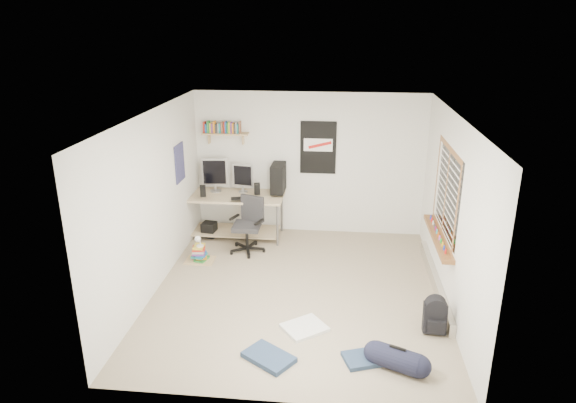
# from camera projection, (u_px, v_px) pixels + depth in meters

# --- Properties ---
(floor) EXTENTS (4.00, 4.50, 0.01)m
(floor) POSITION_uv_depth(u_px,v_px,m) (298.00, 291.00, 7.27)
(floor) COLOR gray
(floor) RESTS_ON ground
(ceiling) EXTENTS (4.00, 4.50, 0.01)m
(ceiling) POSITION_uv_depth(u_px,v_px,m) (299.00, 115.00, 6.43)
(ceiling) COLOR white
(ceiling) RESTS_ON ground
(back_wall) EXTENTS (4.00, 0.01, 2.50)m
(back_wall) POSITION_uv_depth(u_px,v_px,m) (309.00, 164.00, 8.96)
(back_wall) COLOR silver
(back_wall) RESTS_ON ground
(left_wall) EXTENTS (0.01, 4.50, 2.50)m
(left_wall) POSITION_uv_depth(u_px,v_px,m) (153.00, 203.00, 7.05)
(left_wall) COLOR silver
(left_wall) RESTS_ON ground
(right_wall) EXTENTS (0.01, 4.50, 2.50)m
(right_wall) POSITION_uv_depth(u_px,v_px,m) (452.00, 214.00, 6.65)
(right_wall) COLOR silver
(right_wall) RESTS_ON ground
(desk) EXTENTS (1.88, 1.07, 0.81)m
(desk) POSITION_uv_depth(u_px,v_px,m) (233.00, 217.00, 9.01)
(desk) COLOR tan
(desk) RESTS_ON floor
(monitor_left) EXTENTS (0.44, 0.15, 0.48)m
(monitor_left) POSITION_uv_depth(u_px,v_px,m) (215.00, 176.00, 8.95)
(monitor_left) COLOR #A9A9AE
(monitor_left) RESTS_ON desk
(monitor_right) EXTENTS (0.36, 0.15, 0.39)m
(monitor_right) POSITION_uv_depth(u_px,v_px,m) (243.00, 180.00, 8.92)
(monitor_right) COLOR #9C9CA1
(monitor_right) RESTS_ON desk
(pc_tower) EXTENTS (0.23, 0.47, 0.49)m
(pc_tower) POSITION_uv_depth(u_px,v_px,m) (278.00, 178.00, 8.84)
(pc_tower) COLOR black
(pc_tower) RESTS_ON desk
(keyboard) EXTENTS (0.39, 0.22, 0.02)m
(keyboard) POSITION_uv_depth(u_px,v_px,m) (242.00, 198.00, 8.55)
(keyboard) COLOR black
(keyboard) RESTS_ON desk
(speaker_left) EXTENTS (0.12, 0.12, 0.19)m
(speaker_left) POSITION_uv_depth(u_px,v_px,m) (203.00, 191.00, 8.64)
(speaker_left) COLOR black
(speaker_left) RESTS_ON desk
(speaker_right) EXTENTS (0.12, 0.12, 0.19)m
(speaker_right) POSITION_uv_depth(u_px,v_px,m) (257.00, 189.00, 8.74)
(speaker_right) COLOR black
(speaker_right) RESTS_ON desk
(office_chair) EXTENTS (0.77, 0.77, 0.92)m
(office_chair) POSITION_uv_depth(u_px,v_px,m) (247.00, 224.00, 8.37)
(office_chair) COLOR #27272A
(office_chair) RESTS_ON floor
(wall_shelf) EXTENTS (0.80, 0.22, 0.24)m
(wall_shelf) POSITION_uv_depth(u_px,v_px,m) (225.00, 134.00, 8.82)
(wall_shelf) COLOR tan
(wall_shelf) RESTS_ON back_wall
(poster_back_wall) EXTENTS (0.62, 0.03, 0.92)m
(poster_back_wall) POSITION_uv_depth(u_px,v_px,m) (318.00, 148.00, 8.83)
(poster_back_wall) COLOR black
(poster_back_wall) RESTS_ON back_wall
(poster_left_wall) EXTENTS (0.02, 0.42, 0.60)m
(poster_left_wall) POSITION_uv_depth(u_px,v_px,m) (180.00, 163.00, 8.09)
(poster_left_wall) COLOR navy
(poster_left_wall) RESTS_ON left_wall
(window) EXTENTS (0.10, 1.50, 1.26)m
(window) POSITION_uv_depth(u_px,v_px,m) (445.00, 192.00, 6.87)
(window) COLOR brown
(window) RESTS_ON right_wall
(baseboard_heater) EXTENTS (0.08, 2.50, 0.18)m
(baseboard_heater) POSITION_uv_depth(u_px,v_px,m) (436.00, 282.00, 7.33)
(baseboard_heater) COLOR #B7B2A8
(baseboard_heater) RESTS_ON floor
(backpack) EXTENTS (0.29, 0.24, 0.37)m
(backpack) POSITION_uv_depth(u_px,v_px,m) (435.00, 318.00, 6.25)
(backpack) COLOR black
(backpack) RESTS_ON floor
(duffel_bag) EXTENTS (0.34, 0.34, 0.51)m
(duffel_bag) POSITION_uv_depth(u_px,v_px,m) (397.00, 358.00, 5.60)
(duffel_bag) COLOR black
(duffel_bag) RESTS_ON floor
(tshirt) EXTENTS (0.65, 0.64, 0.04)m
(tshirt) POSITION_uv_depth(u_px,v_px,m) (304.00, 328.00, 6.37)
(tshirt) COLOR silver
(tshirt) RESTS_ON floor
(jeans_a) EXTENTS (0.66, 0.61, 0.06)m
(jeans_a) POSITION_uv_depth(u_px,v_px,m) (269.00, 357.00, 5.80)
(jeans_a) COLOR navy
(jeans_a) RESTS_ON floor
(jeans_b) EXTENTS (0.52, 0.45, 0.05)m
(jeans_b) POSITION_uv_depth(u_px,v_px,m) (363.00, 359.00, 5.78)
(jeans_b) COLOR #22334D
(jeans_b) RESTS_ON floor
(book_stack) EXTENTS (0.52, 0.46, 0.31)m
(book_stack) POSITION_uv_depth(u_px,v_px,m) (200.00, 252.00, 8.13)
(book_stack) COLOR brown
(book_stack) RESTS_ON floor
(desk_lamp) EXTENTS (0.13, 0.19, 0.18)m
(desk_lamp) POSITION_uv_depth(u_px,v_px,m) (200.00, 239.00, 8.04)
(desk_lamp) COLOR white
(desk_lamp) RESTS_ON book_stack
(subwoofer) EXTENTS (0.26, 0.26, 0.26)m
(subwoofer) POSITION_uv_depth(u_px,v_px,m) (209.00, 229.00, 9.04)
(subwoofer) COLOR black
(subwoofer) RESTS_ON floor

